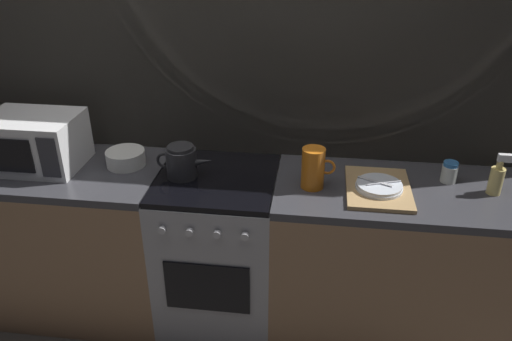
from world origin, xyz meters
TOP-DOWN VIEW (x-y plane):
  - ground_plane at (0.00, 0.00)m, footprint 8.00×8.00m
  - back_wall at (0.00, 0.32)m, footprint 3.60×0.05m
  - counter_left at (-0.90, 0.00)m, footprint 1.20×0.60m
  - stove_unit at (-0.00, -0.00)m, footprint 0.60×0.63m
  - counter_right at (0.90, 0.00)m, footprint 1.20×0.60m
  - microwave at (-0.94, 0.01)m, footprint 0.46×0.35m
  - kettle at (-0.17, -0.01)m, footprint 0.28×0.15m
  - mixing_bowl at (-0.49, 0.07)m, footprint 0.20×0.20m
  - pitcher at (0.48, -0.04)m, footprint 0.16×0.11m
  - dish_pile at (0.79, -0.04)m, footprint 0.30×0.40m
  - spice_jar at (1.13, 0.10)m, footprint 0.08×0.08m
  - spray_bottle at (1.32, 0.01)m, footprint 0.08×0.06m

SIDE VIEW (x-z plane):
  - ground_plane at x=0.00m, z-range 0.00..0.00m
  - stove_unit at x=0.00m, z-range 0.00..0.90m
  - counter_left at x=-0.90m, z-range 0.00..0.90m
  - counter_right at x=0.90m, z-range 0.00..0.90m
  - dish_pile at x=0.79m, z-range 0.89..0.95m
  - mixing_bowl at x=-0.49m, z-range 0.90..0.98m
  - spice_jar at x=1.13m, z-range 0.90..1.00m
  - spray_bottle at x=1.32m, z-range 0.88..1.08m
  - kettle at x=-0.17m, z-range 0.90..1.06m
  - pitcher at x=0.48m, z-range 0.90..1.10m
  - microwave at x=-0.94m, z-range 0.90..1.17m
  - back_wall at x=0.00m, z-range 0.00..2.40m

